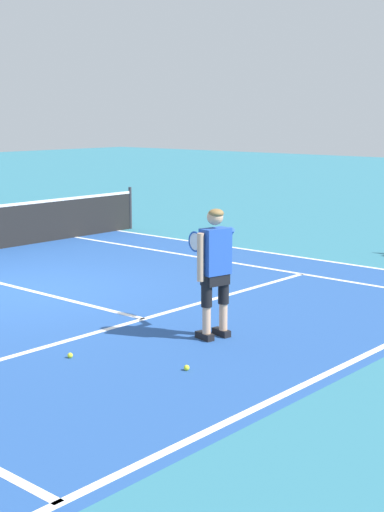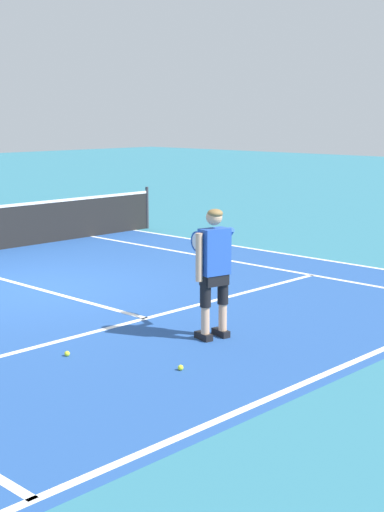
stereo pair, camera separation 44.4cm
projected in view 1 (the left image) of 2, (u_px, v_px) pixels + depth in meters
name	position (u px, v px, depth m)	size (l,w,h in m)	color
ground_plane	(28.00, 290.00, 12.58)	(80.00, 80.00, 0.00)	teal
court_inner_surface	(72.00, 301.00, 11.84)	(10.98, 10.00, 0.00)	#234C93
line_baseline	(340.00, 368.00, 8.72)	(10.98, 0.10, 0.01)	white
line_service	(144.00, 319.00, 10.80)	(8.23, 0.10, 0.01)	white
line_centre_service	(11.00, 286.00, 12.88)	(0.10, 6.40, 0.01)	white
line_singles_right	(234.00, 263.00, 14.88)	(0.10, 9.60, 0.01)	white
line_doubles_right	(274.00, 253.00, 15.89)	(0.10, 9.60, 0.01)	white
tennis_player	(214.00, 264.00, 9.72)	(0.81, 1.07, 1.71)	black
tennis_ball_near_feet	(187.00, 368.00, 8.63)	(0.07, 0.07, 0.07)	#CCE02D
tennis_ball_by_baseline	(70.00, 355.00, 9.07)	(0.07, 0.07, 0.07)	#CCE02D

